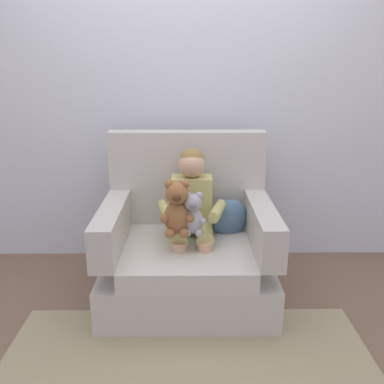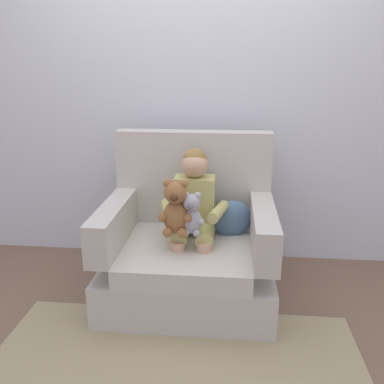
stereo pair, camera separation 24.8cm
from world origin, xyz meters
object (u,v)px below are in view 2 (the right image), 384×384
Objects in this scene: armchair at (189,248)px; plush_grey at (192,215)px; plush_brown at (176,209)px; seated_child at (194,207)px; throw_pillow at (232,219)px.

plush_grey is (0.03, -0.18, 0.30)m from armchair.
armchair is at bearing 69.76° from plush_brown.
armchair is 4.04× the size of plush_grey.
plush_brown is (-0.09, -0.01, 0.04)m from plush_grey.
plush_brown is (-0.09, -0.20, 0.06)m from seated_child.
throw_pillow is (0.25, 0.10, -0.11)m from seated_child.
plush_grey is at bearing -129.92° from throw_pillow.
seated_child is 0.23m from plush_brown.
seated_child reaches higher than plush_grey.
plush_brown is at bearing 173.17° from plush_grey.
seated_child is (0.03, 0.01, 0.28)m from armchair.
throw_pillow is at bearing 21.23° from armchair.
seated_child is 3.11× the size of plush_grey.
armchair is at bearing 89.98° from plush_grey.
armchair is 0.29m from seated_child.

